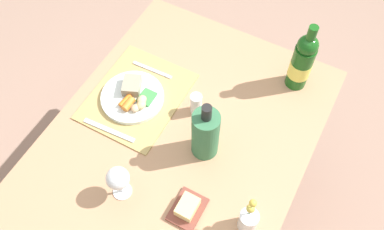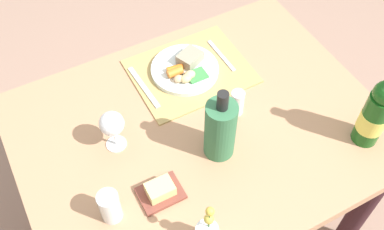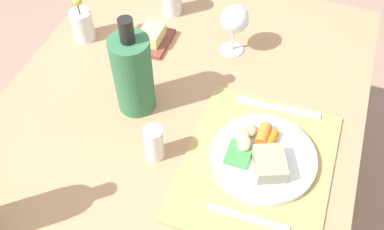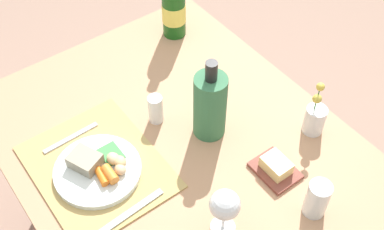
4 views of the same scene
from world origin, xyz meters
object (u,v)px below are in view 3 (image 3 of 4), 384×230
flower_vase (82,23)px  salt_shaker (154,143)px  dining_table (177,140)px  cooler_bottle (133,74)px  dinner_plate (263,156)px  fork (247,218)px  butter_dish (152,37)px  wine_glass (235,20)px  knife (278,108)px

flower_vase → salt_shaker: bearing=-131.4°
dining_table → cooler_bottle: cooler_bottle is taller
cooler_bottle → salt_shaker: size_ratio=2.85×
dinner_plate → flower_vase: 0.65m
dining_table → fork: 0.36m
dining_table → flower_vase: bearing=63.3°
fork → dining_table: bearing=46.6°
fork → butter_dish: butter_dish is taller
dining_table → butter_dish: bearing=35.4°
wine_glass → salt_shaker: 0.42m
dinner_plate → flower_vase: (0.25, 0.60, 0.03)m
cooler_bottle → knife: bearing=-73.3°
knife → salt_shaker: 0.34m
dining_table → salt_shaker: 0.22m
butter_dish → wine_glass: 0.25m
fork → knife: bearing=-0.6°
flower_vase → dining_table: bearing=-116.7°
fork → knife: same height
flower_vase → wine_glass: bearing=-77.3°
knife → salt_shaker: (-0.24, 0.24, 0.04)m
dining_table → cooler_bottle: (-0.01, 0.11, 0.23)m
flower_vase → knife: bearing=-97.7°
knife → fork: bearing=177.6°
dinner_plate → cooler_bottle: bearing=79.9°
cooler_bottle → salt_shaker: (-0.13, -0.11, -0.06)m
salt_shaker → cooler_bottle: bearing=39.1°
cooler_bottle → salt_shaker: 0.18m
dining_table → dinner_plate: 0.29m
dinner_plate → butter_dish: 0.50m
fork → butter_dish: (0.45, 0.41, 0.01)m
salt_shaker → butter_dish: bearing=24.0°
salt_shaker → flower_vase: bearing=48.6°
knife → wine_glass: size_ratio=1.42×
butter_dish → cooler_bottle: (-0.23, -0.06, 0.09)m
dining_table → knife: bearing=-68.0°
dinner_plate → knife: bearing=-0.7°
fork → flower_vase: flower_vase is taller
fork → wine_glass: bearing=18.4°
dining_table → cooler_bottle: bearing=93.3°
dinner_plate → knife: dinner_plate is taller
dining_table → fork: fork is taller
fork → cooler_bottle: 0.43m
fork → butter_dish: size_ratio=1.38×
knife → flower_vase: bearing=79.0°
dinner_plate → knife: 0.17m
dining_table → dinner_plate: dinner_plate is taller
knife → butter_dish: bearing=69.1°
cooler_bottle → wine_glass: 0.33m
dinner_plate → fork: size_ratio=1.38×
dinner_plate → dining_table: bearing=74.3°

